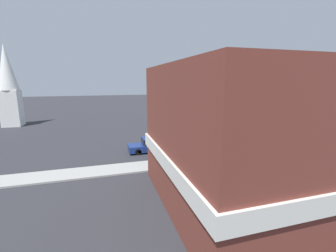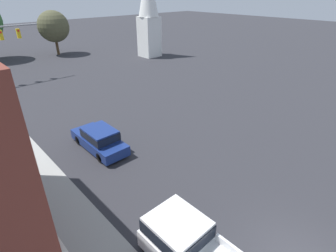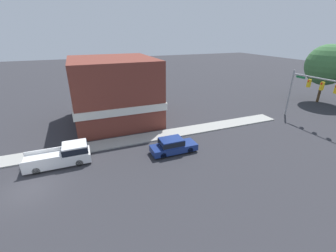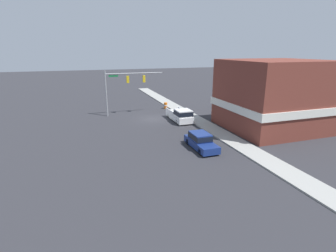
{
  "view_description": "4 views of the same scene",
  "coord_description": "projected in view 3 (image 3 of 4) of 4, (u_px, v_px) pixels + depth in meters",
  "views": [
    {
      "loc": [
        -24.61,
        17.89,
        7.63
      ],
      "look_at": [
        -0.34,
        10.72,
        2.52
      ],
      "focal_mm": 24.0,
      "sensor_mm": 36.0,
      "label": 1
    },
    {
      "loc": [
        -8.49,
        -1.47,
        9.8
      ],
      "look_at": [
        1.27,
        8.97,
        2.33
      ],
      "focal_mm": 28.0,
      "sensor_mm": 36.0,
      "label": 2
    },
    {
      "loc": [
        17.51,
        4.79,
        11.63
      ],
      "look_at": [
        -1.47,
        12.41,
        3.04
      ],
      "focal_mm": 24.0,
      "sensor_mm": 36.0,
      "label": 3
    },
    {
      "loc": [
        9.85,
        35.63,
        9.76
      ],
      "look_at": [
        0.92,
        9.41,
        1.63
      ],
      "focal_mm": 28.0,
      "sensor_mm": 36.0,
      "label": 4
    }
  ],
  "objects": [
    {
      "name": "ground_plane",
      "position": [
        30.0,
        190.0,
        17.84
      ],
      "size": [
        200.0,
        200.0,
        0.0
      ],
      "primitive_type": "plane",
      "color": "#2D2D33"
    },
    {
      "name": "sidewalk_curb",
      "position": [
        39.0,
        156.0,
        22.69
      ],
      "size": [
        2.4,
        60.0,
        0.14
      ],
      "color": "#9E9E99",
      "rests_on": "ground"
    },
    {
      "name": "far_signal_assembly",
      "position": [
        311.0,
        86.0,
        29.74
      ],
      "size": [
        8.55,
        0.49,
        6.69
      ],
      "color": "gray",
      "rests_on": "ground"
    },
    {
      "name": "car_lead",
      "position": [
        173.0,
        145.0,
        23.17
      ],
      "size": [
        1.83,
        4.78,
        1.59
      ],
      "color": "black",
      "rests_on": "ground"
    },
    {
      "name": "pickup_truck_parked",
      "position": [
        64.0,
        155.0,
        21.16
      ],
      "size": [
        2.08,
        5.76,
        1.88
      ],
      "color": "black",
      "rests_on": "ground"
    },
    {
      "name": "corner_brick_building",
      "position": [
        114.0,
        91.0,
        30.64
      ],
      "size": [
        11.8,
        10.99,
        8.54
      ],
      "color": "brown",
      "rests_on": "ground"
    },
    {
      "name": "backdrop_tree_left_far",
      "position": [
        327.0,
        65.0,
        37.96
      ],
      "size": [
        6.75,
        6.75,
        9.86
      ],
      "color": "#4C3823",
      "rests_on": "ground"
    }
  ]
}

